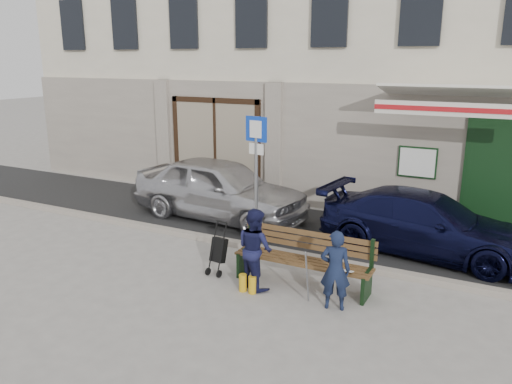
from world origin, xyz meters
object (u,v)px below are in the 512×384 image
Objects in this scene: man at (335,270)px; woman at (255,248)px; car_navy at (426,224)px; bench at (300,260)px; parking_sign at (256,161)px; stroller at (218,251)px; car_silver at (220,189)px.

woman is (-1.45, 0.12, 0.05)m from man.
woman is at bearing 148.69° from car_navy.
man is at bearing -34.10° from bench.
parking_sign is at bearing 117.06° from car_navy.
parking_sign is 2.45m from bench.
stroller is at bearing -79.23° from parking_sign.
woman is at bearing -135.66° from car_silver.
woman is at bearing -53.82° from parking_sign.
bench is at bearing 15.65° from stroller.
stroller is (-1.50, -0.21, -0.04)m from bench.
car_silver is at bearing -23.33° from woman.
car_silver is at bearing -53.35° from man.
car_navy is at bearing -101.50° from woman.
car_silver is at bearing 128.31° from stroller.
man reaches higher than bench.
bench is 0.81m from woman.
parking_sign is at bearing -54.10° from man.
bench is at bearing 153.59° from car_navy.
woman reaches higher than man.
man reaches higher than car_navy.
man is (3.96, -3.11, -0.11)m from car_silver.
car_silver reaches higher than man.
man is (2.33, -1.89, -1.16)m from parking_sign.
car_silver is 4.09m from bench.
bench is (3.16, -2.57, -0.29)m from car_silver.
woman reaches higher than car_navy.
woman is 0.92m from stroller.
car_navy is at bearing -120.84° from man.
stroller is (-0.85, 0.20, -0.28)m from woman.
parking_sign is 1.12× the size of bench.
bench is 0.98m from man.
stroller is (-3.16, -2.73, -0.19)m from car_navy.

